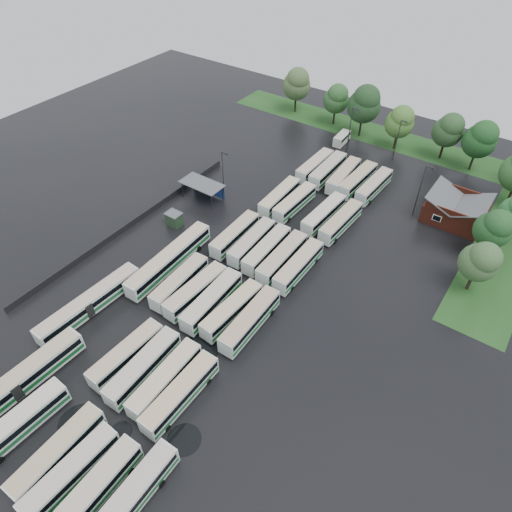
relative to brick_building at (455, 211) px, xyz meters
The scene contains 55 objects.
ground 49.08m from the brick_building, 119.30° to the right, with size 160.00×160.00×0.00m, color black.
brick_building is the anchor object (origin of this frame).
wash_shed 46.14m from the brick_building, 153.27° to the right, with size 8.20×4.20×3.58m.
utility_hut 50.26m from the brick_building, 143.11° to the right, with size 2.70×2.20×2.62m.
grass_strip_north 31.19m from the brick_building, 134.96° to the left, with size 80.00×10.00×0.01m, color #1C4618.
grass_strip_east 10.17m from the brick_building, ahead, with size 10.00×50.00×0.01m, color #1C4618.
west_fence 57.83m from the brick_building, 143.04° to the right, with size 0.10×50.00×1.20m, color #2D2D30.
bus_r0c0 74.45m from the brick_building, 112.35° to the right, with size 3.00×11.71×3.23m.
bus_r0c2 71.91m from the brick_building, 107.72° to the right, with size 2.71×11.53×3.20m.
bus_r0c3 71.58m from the brick_building, 105.38° to the right, with size 2.78×11.28×3.12m.
bus_r0c4 70.57m from the brick_building, 102.72° to the right, with size 2.76×11.63×3.22m.
bus_r1c1 60.76m from the brick_building, 114.69° to the right, with size 2.74×11.25×3.11m.
bus_r1c2 59.63m from the brick_building, 111.81° to the right, with size 2.96×11.82×3.27m.
bus_r1c3 58.11m from the brick_building, 108.74° to the right, with size 2.86×11.60×3.21m.
bus_r1c4 57.64m from the brick_building, 105.89° to the right, with size 2.54×11.73×3.26m.
bus_r2c0 50.38m from the brick_building, 124.57° to the right, with size 2.94×11.38×3.14m.
bus_r2c1 48.63m from the brick_building, 121.42° to the right, with size 2.95×11.56×3.19m.
bus_r2c2 47.19m from the brick_building, 118.05° to the right, with size 2.93×11.91×3.29m.
bus_r2c3 45.39m from the brick_building, 114.43° to the right, with size 2.95×11.35×3.13m.
bus_r2c4 44.24m from the brick_building, 110.50° to the right, with size 2.82×11.88×3.29m.
bus_r3c0 39.78m from the brick_building, 135.75° to the right, with size 2.69×11.35×3.14m.
bus_r3c1 37.33m from the brick_building, 132.15° to the right, with size 2.87×11.32×3.13m.
bus_r3c2 35.44m from the brick_building, 128.30° to the right, with size 2.74×11.41×3.16m.
bus_r3c3 33.81m from the brick_building, 123.79° to the right, with size 2.71×11.86×3.29m.
bus_r3c4 32.22m from the brick_building, 119.17° to the right, with size 2.50×11.59×3.22m.
bus_r4c0 31.66m from the brick_building, 153.31° to the right, with size 2.73×11.40×3.15m.
bus_r4c1 28.74m from the brick_building, 150.75° to the right, with size 2.67×11.23×3.11m.
bus_r4c3 23.65m from the brick_building, 143.29° to the right, with size 2.91×11.59×3.20m.
bus_r4c4 21.07m from the brick_building, 137.21° to the right, with size 2.87×11.51×3.18m.
bus_r5c0 28.39m from the brick_building, behind, with size 2.52×11.38×3.16m.
bus_r5c1 25.38m from the brick_building, behind, with size 2.67×11.85×3.29m.
bus_r5c2 21.86m from the brick_building, behind, with size 3.01×11.68×3.22m.
bus_r5c3 18.90m from the brick_building, behind, with size 2.98×11.70×3.23m.
bus_r5c4 15.42m from the brick_building, behind, with size 2.82×11.36×3.14m.
artic_bus_west_a 73.68m from the brick_building, 116.66° to the right, with size 3.07×17.64×3.26m.
artic_bus_west_b 51.03m from the brick_building, 130.63° to the right, with size 3.14×17.85×3.30m.
artic_bus_west_c 63.53m from the brick_building, 124.79° to the right, with size 3.14×17.00×3.14m.
minibus 32.40m from the brick_building, 155.55° to the left, with size 2.29×5.48×2.35m.
tree_north_0 51.44m from the brick_building, 155.41° to the left, with size 6.78×6.78×11.23m.
tree_north_1 41.47m from the brick_building, 149.35° to the left, with size 6.00×6.00×9.94m.
tree_north_2 34.08m from the brick_building, 145.49° to the left, with size 7.38×7.38×12.23m.
tree_north_3 26.43m from the brick_building, 136.02° to the left, with size 6.17×6.17×10.21m.
tree_north_4 22.46m from the brick_building, 114.13° to the left, with size 6.29×6.29×10.42m.
tree_north_5 19.78m from the brick_building, 97.06° to the left, with size 6.69×6.69×11.08m.
tree_east_0 18.23m from the brick_building, 65.12° to the right, with size 5.74×5.72×9.48m.
tree_east_1 11.09m from the brick_building, 45.71° to the right, with size 5.83×5.83×9.66m.
lamp_post_ne 7.97m from the brick_building, 159.08° to the right, with size 1.58×0.31×10.23m.
lamp_post_nw 42.55m from the brick_building, 154.69° to the right, with size 1.51×0.29×9.78m.
lamp_post_back_w 28.98m from the brick_building, 158.25° to the left, with size 1.59×0.31×10.35m.
lamp_post_back_e 21.93m from the brick_building, 141.80° to the left, with size 1.42×0.28×9.21m.
puddle_0 68.90m from the brick_building, 110.29° to the right, with size 5.04×5.04×0.01m, color black.
puddle_1 65.36m from the brick_building, 106.89° to the right, with size 2.73×2.73×0.01m, color black.
puddle_2 53.30m from the brick_building, 127.89° to the right, with size 5.94×5.94×0.01m, color black.
puddle_3 50.94m from the brick_building, 111.87° to the right, with size 5.14×5.14×0.01m, color black.
puddle_4 60.27m from the brick_building, 101.79° to the right, with size 4.08×4.08×0.01m, color black.
Camera 1 is at (32.50, -31.30, 51.24)m, focal length 32.00 mm.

